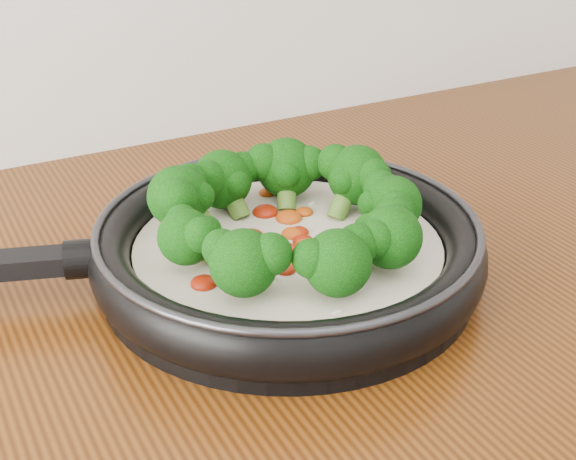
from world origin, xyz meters
TOP-DOWN VIEW (x-y plane):
  - skillet at (-0.09, 1.11)m, footprint 0.58×0.44m

SIDE VIEW (x-z plane):
  - skillet at x=-0.09m, z-range 0.89..0.99m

